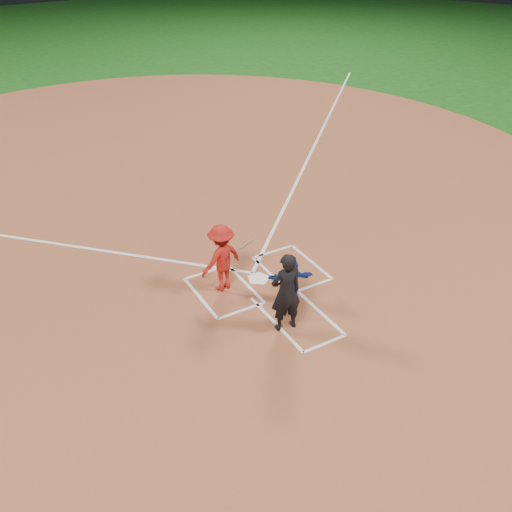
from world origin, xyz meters
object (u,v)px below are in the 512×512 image
catcher (291,280)px  batter_at_plate (222,258)px  umpire (286,292)px  home_plate (258,279)px

catcher → batter_at_plate: size_ratio=0.67×
catcher → batter_at_plate: 1.72m
umpire → batter_at_plate: bearing=-69.1°
umpire → batter_at_plate: size_ratio=1.11×
catcher → batter_at_plate: (-1.15, 1.24, 0.28)m
home_plate → umpire: bearing=77.0°
umpire → batter_at_plate: umpire is taller
umpire → batter_at_plate: 2.08m
batter_at_plate → umpire: bearing=-76.1°
home_plate → umpire: 2.17m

